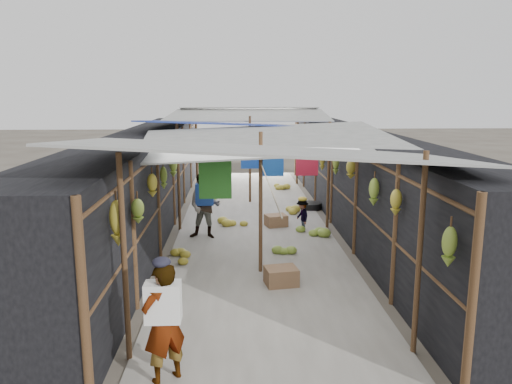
{
  "coord_description": "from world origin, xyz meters",
  "views": [
    {
      "loc": [
        -0.47,
        -5.77,
        3.27
      ],
      "look_at": [
        -0.02,
        4.35,
        1.25
      ],
      "focal_mm": 35.0,
      "sensor_mm": 36.0,
      "label": 1
    }
  ],
  "objects": [
    {
      "name": "ground",
      "position": [
        0.0,
        0.0,
        0.0
      ],
      "size": [
        80.0,
        80.0,
        0.0
      ],
      "primitive_type": "plane",
      "color": "#6B6356",
      "rests_on": "ground"
    },
    {
      "name": "aisle_slab",
      "position": [
        0.0,
        6.5,
        0.01
      ],
      "size": [
        3.6,
        16.0,
        0.02
      ],
      "primitive_type": "cube",
      "color": "#9E998E",
      "rests_on": "ground"
    },
    {
      "name": "stall_left",
      "position": [
        -2.7,
        6.5,
        1.15
      ],
      "size": [
        1.4,
        15.0,
        2.3
      ],
      "primitive_type": "cube",
      "color": "black",
      "rests_on": "ground"
    },
    {
      "name": "stall_right",
      "position": [
        2.7,
        6.5,
        1.15
      ],
      "size": [
        1.4,
        15.0,
        2.3
      ],
      "primitive_type": "cube",
      "color": "black",
      "rests_on": "ground"
    },
    {
      "name": "crate_near",
      "position": [
        0.55,
        6.18,
        0.15
      ],
      "size": [
        0.6,
        0.53,
        0.3
      ],
      "primitive_type": "cube",
      "rotation": [
        0.0,
        0.0,
        0.27
      ],
      "color": "#966F4C",
      "rests_on": "ground"
    },
    {
      "name": "crate_mid",
      "position": [
        0.32,
        2.33,
        0.16
      ],
      "size": [
        0.6,
        0.52,
        0.32
      ],
      "primitive_type": "cube",
      "rotation": [
        0.0,
        0.0,
        0.17
      ],
      "color": "#966F4C",
      "rests_on": "ground"
    },
    {
      "name": "crate_back",
      "position": [
        -1.31,
        10.85,
        0.13
      ],
      "size": [
        0.49,
        0.45,
        0.25
      ],
      "primitive_type": "cube",
      "rotation": [
        0.0,
        0.0,
        0.39
      ],
      "color": "#966F4C",
      "rests_on": "ground"
    },
    {
      "name": "black_basin",
      "position": [
        1.7,
        8.03,
        0.09
      ],
      "size": [
        0.62,
        0.62,
        0.19
      ],
      "primitive_type": "cylinder",
      "color": "black",
      "rests_on": "ground"
    },
    {
      "name": "vendor_elderly",
      "position": [
        -1.28,
        -0.5,
        0.71
      ],
      "size": [
        0.62,
        0.58,
        1.43
      ],
      "primitive_type": "imported",
      "rotation": [
        0.0,
        0.0,
        3.77
      ],
      "color": "silver",
      "rests_on": "ground"
    },
    {
      "name": "shopper_blue",
      "position": [
        -1.14,
        5.26,
        0.75
      ],
      "size": [
        0.82,
        0.68,
        1.51
      ],
      "primitive_type": "imported",
      "rotation": [
        0.0,
        0.0,
        -0.16
      ],
      "color": "#2035A0",
      "rests_on": "ground"
    },
    {
      "name": "vendor_seated",
      "position": [
        1.14,
        5.69,
        0.4
      ],
      "size": [
        0.41,
        0.57,
        0.8
      ],
      "primitive_type": "imported",
      "rotation": [
        0.0,
        0.0,
        -1.32
      ],
      "color": "#4F4B45",
      "rests_on": "ground"
    },
    {
      "name": "market_canopy",
      "position": [
        0.03,
        6.84,
        2.4
      ],
      "size": [
        5.62,
        15.2,
        2.77
      ],
      "color": "brown",
      "rests_on": "ground"
    },
    {
      "name": "hanging_bananas",
      "position": [
        -0.05,
        6.37,
        1.65
      ],
      "size": [
        3.96,
        14.08,
        0.86
      ],
      "color": "#A5962A",
      "rests_on": "ground"
    },
    {
      "name": "floor_bananas",
      "position": [
        -0.25,
        7.35,
        0.15
      ],
      "size": [
        3.37,
        7.82,
        0.34
      ],
      "color": "olive",
      "rests_on": "ground"
    }
  ]
}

